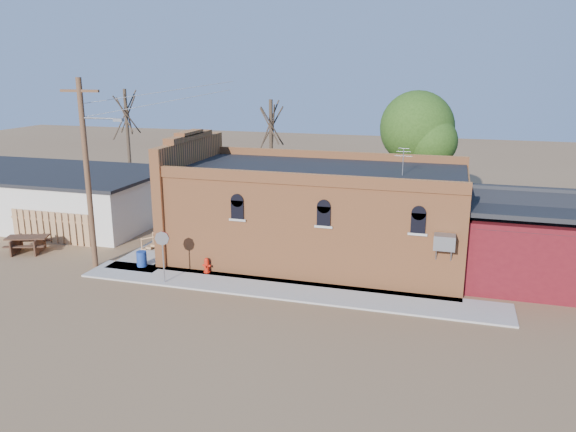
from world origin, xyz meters
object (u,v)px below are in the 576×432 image
(brick_bar, at_px, (313,213))
(picnic_table, at_px, (28,242))
(utility_pole, at_px, (88,170))
(fire_hydrant, at_px, (207,265))
(trash_barrel, at_px, (142,259))
(stop_sign, at_px, (162,243))

(brick_bar, relative_size, picnic_table, 6.61)
(utility_pole, relative_size, fire_hydrant, 12.47)
(trash_barrel, bearing_deg, fire_hydrant, 1.69)
(stop_sign, bearing_deg, brick_bar, 51.11)
(brick_bar, xyz_separation_m, stop_sign, (-5.50, -5.37, -0.43))
(utility_pole, bearing_deg, stop_sign, -14.11)
(fire_hydrant, xyz_separation_m, picnic_table, (-10.37, 0.32, 0.13))
(stop_sign, height_order, picnic_table, stop_sign)
(utility_pole, bearing_deg, brick_bar, 23.69)
(stop_sign, bearing_deg, trash_barrel, 149.57)
(brick_bar, distance_m, trash_barrel, 8.68)
(picnic_table, bearing_deg, brick_bar, -7.55)
(utility_pole, xyz_separation_m, fire_hydrant, (5.60, 0.60, -4.34))
(utility_pole, relative_size, stop_sign, 3.78)
(fire_hydrant, bearing_deg, utility_pole, -168.83)
(stop_sign, distance_m, picnic_table, 9.37)
(brick_bar, relative_size, trash_barrel, 21.99)
(utility_pole, distance_m, trash_barrel, 4.88)
(utility_pole, relative_size, picnic_table, 3.63)
(trash_barrel, xyz_separation_m, picnic_table, (-6.98, 0.42, 0.11))
(utility_pole, height_order, fire_hydrant, utility_pole)
(brick_bar, height_order, picnic_table, brick_bar)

